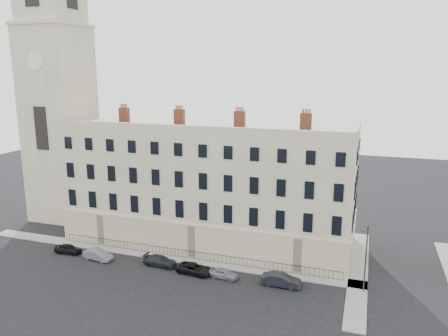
# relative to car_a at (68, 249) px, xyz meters

# --- Properties ---
(ground) EXTENTS (160.00, 160.00, 0.00)m
(ground) POSITION_rel_car_a_xyz_m (20.78, -2.23, -0.57)
(ground) COLOR black
(ground) RESTS_ON ground
(terrace) EXTENTS (36.22, 12.22, 17.00)m
(terrace) POSITION_rel_car_a_xyz_m (14.81, 9.74, 6.92)
(terrace) COLOR tan
(terrace) RESTS_ON ground
(church_tower) EXTENTS (8.00, 8.13, 44.00)m
(church_tower) POSITION_rel_car_a_xyz_m (-9.22, 11.77, 18.09)
(church_tower) COLOR tan
(church_tower) RESTS_ON ground
(pavement_terrace) EXTENTS (48.00, 2.00, 0.12)m
(pavement_terrace) POSITION_rel_car_a_xyz_m (10.78, 2.77, -0.51)
(pavement_terrace) COLOR gray
(pavement_terrace) RESTS_ON ground
(pavement_east_return) EXTENTS (2.00, 24.00, 0.12)m
(pavement_east_return) POSITION_rel_car_a_xyz_m (33.78, 5.77, -0.51)
(pavement_east_return) COLOR gray
(pavement_east_return) RESTS_ON ground
(railings) EXTENTS (35.00, 0.04, 0.96)m
(railings) POSITION_rel_car_a_xyz_m (14.78, 3.17, -0.02)
(railings) COLOR black
(railings) RESTS_ON ground
(car_a) EXTENTS (3.45, 1.55, 1.15)m
(car_a) POSITION_rel_car_a_xyz_m (0.00, 0.00, 0.00)
(car_a) COLOR black
(car_a) RESTS_ON ground
(car_b) EXTENTS (3.88, 1.80, 1.23)m
(car_b) POSITION_rel_car_a_xyz_m (4.54, -0.43, 0.04)
(car_b) COLOR slate
(car_b) RESTS_ON ground
(car_c) EXTENTS (4.10, 1.87, 1.16)m
(car_c) POSITION_rel_car_a_xyz_m (12.23, 0.43, 0.01)
(car_c) COLOR black
(car_c) RESTS_ON ground
(car_d) EXTENTS (4.25, 2.29, 1.13)m
(car_d) POSITION_rel_car_a_xyz_m (16.70, -0.15, -0.01)
(car_d) COLOR black
(car_d) RESTS_ON ground
(car_e) EXTENTS (3.38, 1.74, 1.10)m
(car_e) POSITION_rel_car_a_xyz_m (20.09, -0.16, -0.03)
(car_e) COLOR gray
(car_e) RESTS_ON ground
(car_f) EXTENTS (4.11, 1.44, 1.35)m
(car_f) POSITION_rel_car_a_xyz_m (26.26, 0.07, 0.10)
(car_f) COLOR black
(car_f) RESTS_ON ground
(streetlamp) EXTENTS (0.68, 1.46, 7.10)m
(streetlamp) POSITION_rel_car_a_xyz_m (34.34, 1.25, 3.36)
(streetlamp) COLOR #333339
(streetlamp) RESTS_ON ground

